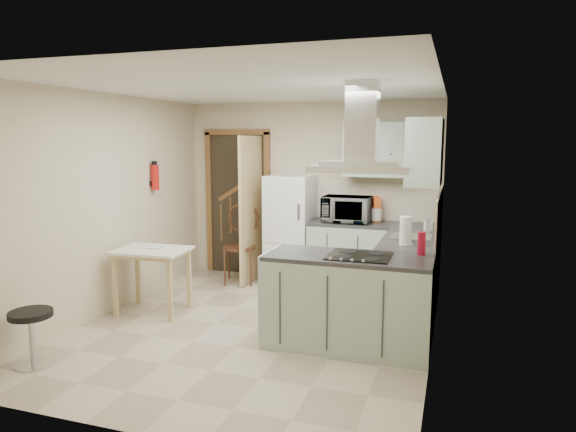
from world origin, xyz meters
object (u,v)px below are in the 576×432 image
(drop_leaf_table, at_px, (153,281))
(microwave, at_px, (347,209))
(stool, at_px, (32,338))
(extractor_hood, at_px, (361,169))
(bentwood_chair, at_px, (239,247))
(fridge, at_px, (290,230))
(peninsula, at_px, (348,302))

(drop_leaf_table, height_order, microwave, microwave)
(stool, xyz_separation_m, microwave, (2.14, 3.22, 0.82))
(extractor_hood, relative_size, bentwood_chair, 0.90)
(fridge, bearing_deg, stool, -112.43)
(fridge, bearing_deg, extractor_hood, -56.21)
(extractor_hood, xyz_separation_m, stool, (-2.67, -1.27, -1.47))
(drop_leaf_table, bearing_deg, microwave, 37.67)
(drop_leaf_table, relative_size, microwave, 1.29)
(peninsula, bearing_deg, drop_leaf_table, 173.08)
(peninsula, relative_size, bentwood_chair, 1.55)
(drop_leaf_table, bearing_deg, fridge, 53.26)
(peninsula, height_order, bentwood_chair, bentwood_chair)
(drop_leaf_table, distance_m, bentwood_chair, 1.53)
(fridge, distance_m, peninsula, 2.35)
(extractor_hood, height_order, microwave, extractor_hood)
(extractor_hood, bearing_deg, peninsula, 180.00)
(drop_leaf_table, height_order, stool, drop_leaf_table)
(peninsula, relative_size, stool, 3.11)
(fridge, height_order, microwave, fridge)
(stool, bearing_deg, bentwood_chair, 77.38)
(fridge, height_order, stool, fridge)
(fridge, relative_size, stool, 3.01)
(extractor_hood, bearing_deg, fridge, 123.79)
(fridge, distance_m, stool, 3.55)
(microwave, bearing_deg, bentwood_chair, -171.52)
(fridge, xyz_separation_m, peninsula, (1.22, -1.98, -0.30))
(peninsula, distance_m, bentwood_chair, 2.57)
(extractor_hood, xyz_separation_m, bentwood_chair, (-1.99, 1.75, -1.22))
(peninsula, bearing_deg, bentwood_chair, 137.27)
(peninsula, xyz_separation_m, extractor_hood, (0.10, 0.00, 1.27))
(microwave, bearing_deg, extractor_hood, -74.35)
(fridge, bearing_deg, peninsula, -58.26)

